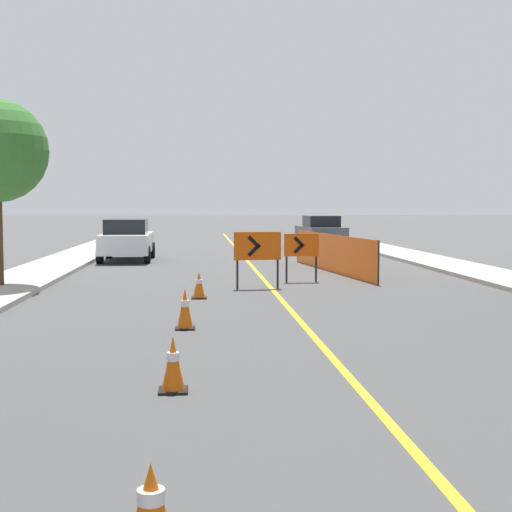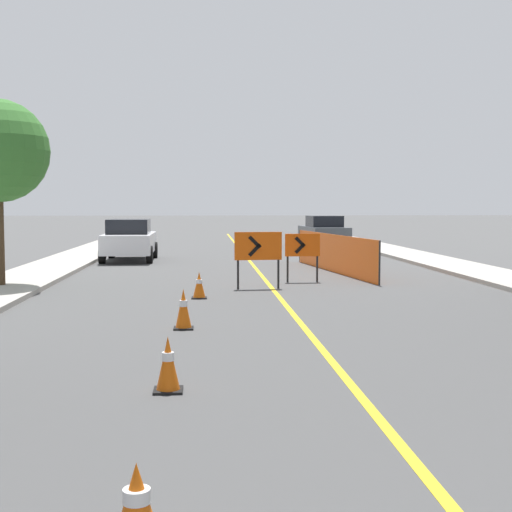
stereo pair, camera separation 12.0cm
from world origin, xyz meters
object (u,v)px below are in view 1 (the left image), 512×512
(arrow_barricade_primary, at_px, (257,248))
(arrow_barricade_secondary, at_px, (301,248))
(traffic_cone_third, at_px, (151,510))
(traffic_cone_fourth, at_px, (173,365))
(traffic_cone_fifth, at_px, (185,309))
(parked_car_curb_mid, at_px, (321,231))
(traffic_cone_farthest, at_px, (199,285))
(parked_car_curb_near, at_px, (127,240))

(arrow_barricade_primary, xyz_separation_m, arrow_barricade_secondary, (1.34, 1.46, -0.08))
(traffic_cone_third, distance_m, arrow_barricade_secondary, 15.53)
(traffic_cone_third, distance_m, traffic_cone_fourth, 3.81)
(traffic_cone_fifth, relative_size, arrow_barricade_primary, 0.48)
(traffic_cone_third, relative_size, arrow_barricade_secondary, 0.43)
(arrow_barricade_secondary, bearing_deg, parked_car_curb_mid, 76.10)
(traffic_cone_fourth, relative_size, traffic_cone_fifth, 0.91)
(traffic_cone_fourth, bearing_deg, parked_car_curb_mid, 76.78)
(traffic_cone_farthest, xyz_separation_m, parked_car_curb_near, (-2.73, 11.25, 0.50))
(traffic_cone_fifth, relative_size, parked_car_curb_near, 0.16)
(traffic_cone_third, bearing_deg, arrow_barricade_secondary, 78.37)
(traffic_cone_farthest, height_order, arrow_barricade_secondary, arrow_barricade_secondary)
(traffic_cone_third, distance_m, traffic_cone_fifth, 7.93)
(traffic_cone_fifth, bearing_deg, arrow_barricade_secondary, 67.12)
(traffic_cone_fifth, height_order, parked_car_curb_near, parked_car_curb_near)
(traffic_cone_farthest, height_order, arrow_barricade_primary, arrow_barricade_primary)
(traffic_cone_fourth, height_order, arrow_barricade_secondary, arrow_barricade_secondary)
(traffic_cone_farthest, distance_m, parked_car_curb_near, 11.58)
(traffic_cone_farthest, distance_m, arrow_barricade_primary, 2.45)
(traffic_cone_fourth, distance_m, arrow_barricade_primary, 10.11)
(traffic_cone_third, bearing_deg, arrow_barricade_primary, 82.58)
(arrow_barricade_secondary, bearing_deg, traffic_cone_third, -103.84)
(traffic_cone_third, relative_size, arrow_barricade_primary, 0.40)
(traffic_cone_third, bearing_deg, parked_car_curb_near, 95.97)
(arrow_barricade_primary, bearing_deg, parked_car_curb_near, 108.77)
(traffic_cone_third, bearing_deg, traffic_cone_fifth, 89.57)
(traffic_cone_third, height_order, traffic_cone_fifth, traffic_cone_fifth)
(traffic_cone_fifth, xyz_separation_m, parked_car_curb_near, (-2.48, 15.24, 0.45))
(traffic_cone_fifth, xyz_separation_m, traffic_cone_farthest, (0.24, 3.99, -0.04))
(arrow_barricade_secondary, bearing_deg, traffic_cone_fifth, -115.10)
(arrow_barricade_primary, bearing_deg, traffic_cone_farthest, -134.67)
(arrow_barricade_primary, bearing_deg, traffic_cone_third, -102.71)
(traffic_cone_fifth, relative_size, arrow_barricade_secondary, 0.52)
(traffic_cone_farthest, distance_m, arrow_barricade_secondary, 4.37)
(traffic_cone_farthest, xyz_separation_m, arrow_barricade_secondary, (2.82, 3.27, 0.65))
(parked_car_curb_near, xyz_separation_m, parked_car_curb_mid, (8.85, 7.99, 0.00))
(traffic_cone_farthest, relative_size, arrow_barricade_secondary, 0.46)
(parked_car_curb_mid, bearing_deg, traffic_cone_third, -104.99)
(traffic_cone_fourth, relative_size, parked_car_curb_mid, 0.15)
(traffic_cone_third, xyz_separation_m, traffic_cone_fourth, (0.00, 3.81, 0.03))
(parked_car_curb_near, bearing_deg, traffic_cone_fourth, -83.52)
(traffic_cone_fourth, xyz_separation_m, arrow_barricade_primary, (1.79, 9.92, 0.72))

